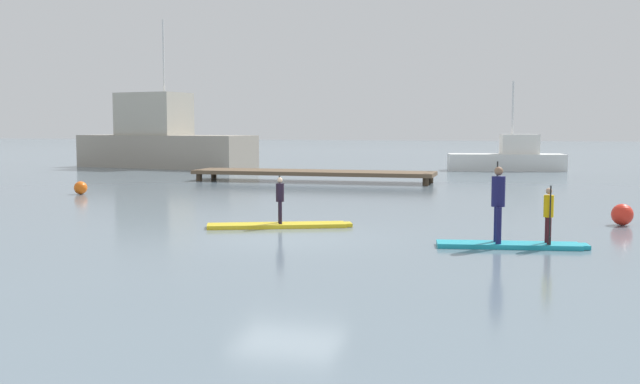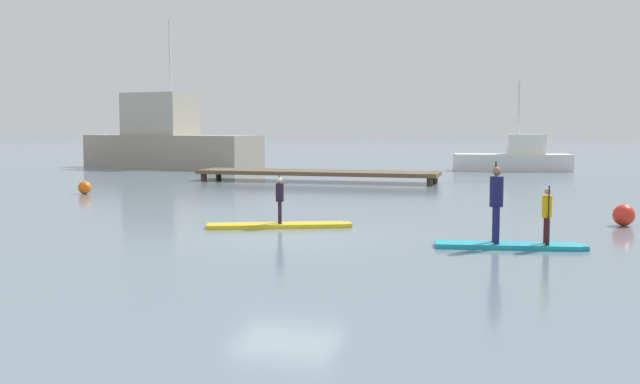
# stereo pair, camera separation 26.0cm
# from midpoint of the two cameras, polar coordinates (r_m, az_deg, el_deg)

# --- Properties ---
(ground_plane) EXTENTS (240.00, 240.00, 0.00)m
(ground_plane) POSITION_cam_midpoint_polar(r_m,az_deg,el_deg) (17.27, -2.90, -3.61)
(ground_plane) COLOR slate
(paddleboard_near) EXTENTS (3.69, 1.94, 0.10)m
(paddleboard_near) POSITION_cam_midpoint_polar(r_m,az_deg,el_deg) (19.23, -3.51, -2.57)
(paddleboard_near) COLOR gold
(paddleboard_near) RESTS_ON ground
(paddler_child_solo) EXTENTS (0.27, 0.39, 1.23)m
(paddler_child_solo) POSITION_cam_midpoint_polar(r_m,az_deg,el_deg) (19.16, -3.48, -0.42)
(paddler_child_solo) COLOR black
(paddler_child_solo) RESTS_ON paddleboard_near
(paddleboard_far) EXTENTS (3.25, 1.11, 0.10)m
(paddleboard_far) POSITION_cam_midpoint_polar(r_m,az_deg,el_deg) (16.51, 14.05, -3.98)
(paddleboard_far) COLOR #1E9EB2
(paddleboard_far) RESTS_ON ground
(paddler_adult) EXTENTS (0.33, 0.51, 1.75)m
(paddler_adult) POSITION_cam_midpoint_polar(r_m,az_deg,el_deg) (16.35, 13.07, -0.54)
(paddler_adult) COLOR #19194C
(paddler_adult) RESTS_ON paddleboard_far
(paddler_child_front) EXTENTS (0.24, 0.41, 1.26)m
(paddler_child_front) POSITION_cam_midpoint_polar(r_m,az_deg,el_deg) (16.52, 16.72, -1.50)
(paddler_child_front) COLOR #4C1419
(paddler_child_front) RESTS_ON paddleboard_far
(fishing_boat_white_large) EXTENTS (11.99, 5.50, 9.22)m
(fishing_boat_white_large) POSITION_cam_midpoint_polar(r_m,az_deg,el_deg) (48.00, -12.15, 3.86)
(fishing_boat_white_large) COLOR #9E9384
(fishing_boat_white_large) RESTS_ON ground
(fishing_boat_green_midground) EXTENTS (6.90, 3.11, 5.22)m
(fishing_boat_green_midground) POSITION_cam_midpoint_polar(r_m,az_deg,el_deg) (44.98, 14.11, 2.52)
(fishing_boat_green_midground) COLOR silver
(fishing_boat_green_midground) RESTS_ON ground
(floating_dock) EXTENTS (11.40, 2.37, 0.52)m
(floating_dock) POSITION_cam_midpoint_polar(r_m,az_deg,el_deg) (34.87, -0.76, 1.49)
(floating_dock) COLOR brown
(floating_dock) RESTS_ON ground
(mooring_buoy_near) EXTENTS (0.57, 0.57, 0.57)m
(mooring_buoy_near) POSITION_cam_midpoint_polar(r_m,az_deg,el_deg) (21.07, 21.87, -1.62)
(mooring_buoy_near) COLOR red
(mooring_buoy_near) RESTS_ON ground
(mooring_buoy_mid) EXTENTS (0.50, 0.50, 0.50)m
(mooring_buoy_mid) POSITION_cam_midpoint_polar(r_m,az_deg,el_deg) (29.94, -18.14, 0.31)
(mooring_buoy_mid) COLOR orange
(mooring_buoy_mid) RESTS_ON ground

